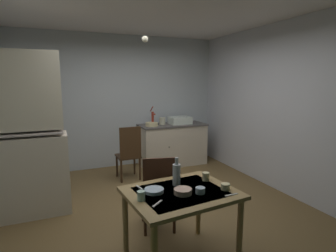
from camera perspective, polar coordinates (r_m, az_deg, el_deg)
ground_plane at (r=3.94m, az=-2.03°, el=-17.22°), size 5.36×5.36×0.00m
wall_back at (r=5.68m, az=-10.03°, el=5.05°), size 4.20×0.10×2.69m
wall_right at (r=4.70m, az=22.69°, el=3.56°), size 0.10×4.46×2.69m
ceiling_slab at (r=3.65m, az=-2.30°, el=24.87°), size 4.20×4.46×0.10m
hutch_cabinet at (r=3.94m, az=-27.20°, el=-2.78°), size 0.91×0.47×2.14m
counter_cabinet at (r=5.78m, az=0.94°, el=-3.86°), size 1.40×0.64×0.87m
sink_basin at (r=5.75m, az=2.53°, el=1.25°), size 0.44×0.34×0.15m
hand_pump at (r=5.56m, az=-3.25°, el=1.90°), size 0.05×0.27×0.39m
mixing_bowl_counter at (r=5.47m, az=-3.44°, el=0.37°), size 0.25×0.25×0.07m
stoneware_crock at (r=5.63m, az=-1.21°, el=1.04°), size 0.13×0.13×0.15m
dining_table at (r=2.67m, az=2.75°, el=-15.62°), size 1.08×0.89×0.74m
chair_far_side at (r=3.26m, az=-2.00°, el=-13.75°), size 0.48×0.48×0.93m
chair_by_counter at (r=4.89m, az=-8.25°, el=-5.60°), size 0.41×0.41×0.99m
serving_bowl_wide at (r=2.56m, az=3.16°, el=-13.62°), size 0.17×0.17×0.05m
soup_bowl_small at (r=2.60m, az=-2.97°, el=-13.45°), size 0.18×0.18×0.03m
teacup_cream at (r=2.58m, az=6.83°, el=-13.37°), size 0.09×0.09×0.06m
teacup_mint at (r=2.90m, az=8.00°, el=-10.52°), size 0.07×0.07×0.09m
mug_tall at (r=2.70m, az=12.05°, el=-12.42°), size 0.09×0.09×0.06m
mug_dark at (r=2.44m, az=-5.71°, el=-14.47°), size 0.07×0.07×0.08m
glass_bottle at (r=2.73m, az=1.82°, el=-10.10°), size 0.08×0.08×0.28m
table_knife at (r=2.89m, az=2.26°, el=-11.34°), size 0.12×0.18×0.00m
teaspoon_near_bowl at (r=2.72m, az=-6.08°, el=-12.76°), size 0.05×0.13×0.00m
teaspoon_by_cup at (r=2.61m, az=13.25°, el=-13.96°), size 0.14×0.02×0.00m
serving_spoon at (r=2.38m, az=-2.28°, el=-16.05°), size 0.12×0.11×0.00m
pendant_bulb at (r=3.59m, az=-4.88°, el=17.85°), size 0.08×0.08×0.08m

